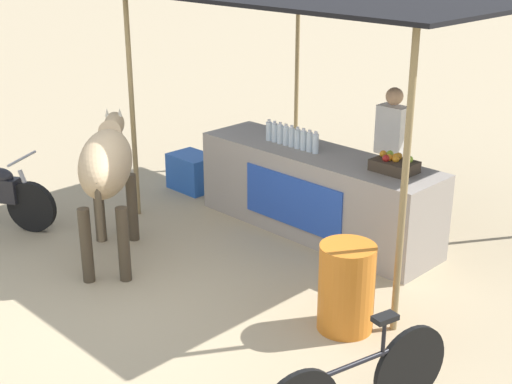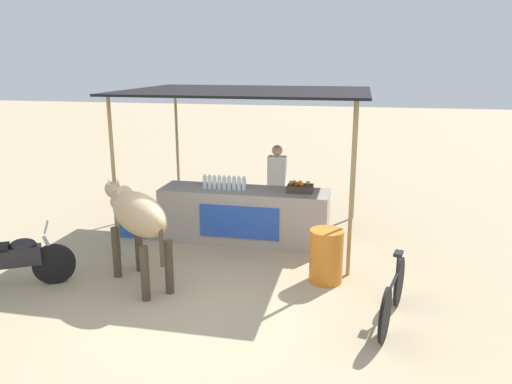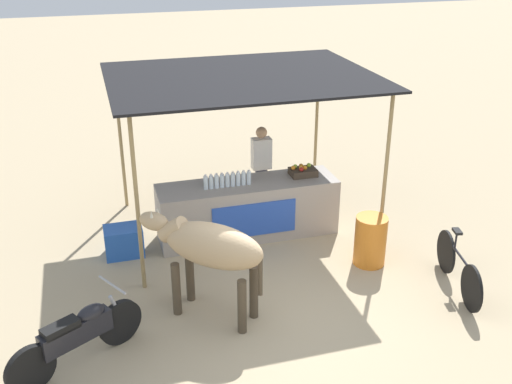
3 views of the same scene
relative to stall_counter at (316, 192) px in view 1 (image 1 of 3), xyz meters
The scene contains 9 objects.
ground_plane 2.25m from the stall_counter, 90.00° to the right, with size 60.00×60.00×0.00m, color tan.
stall_counter is the anchor object (origin of this frame).
stall_awning 2.12m from the stall_counter, 90.00° to the left, with size 4.20×3.20×2.68m.
water_bottle_row 0.69m from the stall_counter, behind, with size 0.79×0.07×0.25m.
fruit_crate 1.13m from the stall_counter, ahead, with size 0.44×0.32×0.18m.
vendor_behind_counter 0.96m from the stall_counter, 58.37° to the left, with size 0.34×0.22×1.65m.
cooler_box 2.10m from the stall_counter, behind, with size 0.60×0.44×0.48m, color blue.
water_barrel 2.13m from the stall_counter, 42.24° to the right, with size 0.49×0.49×0.80m, color orange.
cow 2.38m from the stall_counter, 117.90° to the right, with size 1.62×1.46×1.44m.
Camera 1 is at (4.91, -3.66, 3.36)m, focal length 50.00 mm.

